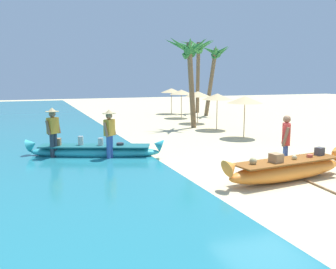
{
  "coord_description": "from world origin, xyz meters",
  "views": [
    {
      "loc": [
        -6.11,
        -8.37,
        2.79
      ],
      "look_at": [
        -1.8,
        3.02,
        0.9
      ],
      "focal_mm": 40.03,
      "sensor_mm": 36.0,
      "label": 1
    }
  ],
  "objects_px": {
    "palm_tree_tall_inland": "(189,54)",
    "paddle": "(333,192)",
    "person_tourist_customer": "(286,140)",
    "person_vendor_hatted": "(109,131)",
    "boat_orange_foreground": "(287,169)",
    "palm_tree_mid_cluster": "(198,52)",
    "person_vendor_assistant": "(53,130)",
    "boat_cyan_midground": "(95,151)",
    "palm_tree_leaning_seaward": "(215,58)"
  },
  "relations": [
    {
      "from": "boat_orange_foreground",
      "to": "person_vendor_hatted",
      "type": "distance_m",
      "value": 5.73
    },
    {
      "from": "palm_tree_tall_inland",
      "to": "paddle",
      "type": "bearing_deg",
      "value": -96.94
    },
    {
      "from": "person_tourist_customer",
      "to": "palm_tree_mid_cluster",
      "type": "xyz_separation_m",
      "value": [
        5.42,
        17.51,
        3.68
      ]
    },
    {
      "from": "person_vendor_hatted",
      "to": "person_tourist_customer",
      "type": "distance_m",
      "value": 5.58
    },
    {
      "from": "palm_tree_leaning_seaward",
      "to": "palm_tree_mid_cluster",
      "type": "bearing_deg",
      "value": 94.81
    },
    {
      "from": "person_tourist_customer",
      "to": "person_vendor_hatted",
      "type": "bearing_deg",
      "value": 144.19
    },
    {
      "from": "person_tourist_customer",
      "to": "palm_tree_tall_inland",
      "type": "distance_m",
      "value": 10.32
    },
    {
      "from": "boat_orange_foreground",
      "to": "palm_tree_mid_cluster",
      "type": "bearing_deg",
      "value": 71.96
    },
    {
      "from": "boat_orange_foreground",
      "to": "palm_tree_tall_inland",
      "type": "xyz_separation_m",
      "value": [
        1.77,
        10.58,
        3.65
      ]
    },
    {
      "from": "boat_orange_foreground",
      "to": "palm_tree_mid_cluster",
      "type": "xyz_separation_m",
      "value": [
        5.96,
        18.31,
        4.31
      ]
    },
    {
      "from": "person_vendor_hatted",
      "to": "palm_tree_leaning_seaward",
      "type": "bearing_deg",
      "value": 49.7
    },
    {
      "from": "boat_orange_foreground",
      "to": "person_vendor_assistant",
      "type": "bearing_deg",
      "value": 139.43
    },
    {
      "from": "boat_cyan_midground",
      "to": "paddle",
      "type": "height_order",
      "value": "boat_cyan_midground"
    },
    {
      "from": "boat_cyan_midground",
      "to": "person_vendor_assistant",
      "type": "xyz_separation_m",
      "value": [
        -1.33,
        0.24,
        0.77
      ]
    },
    {
      "from": "palm_tree_tall_inland",
      "to": "palm_tree_mid_cluster",
      "type": "height_order",
      "value": "palm_tree_mid_cluster"
    },
    {
      "from": "boat_orange_foreground",
      "to": "boat_cyan_midground",
      "type": "bearing_deg",
      "value": 133.34
    },
    {
      "from": "boat_cyan_midground",
      "to": "person_tourist_customer",
      "type": "bearing_deg",
      "value": -38.04
    },
    {
      "from": "boat_cyan_midground",
      "to": "palm_tree_tall_inland",
      "type": "distance_m",
      "value": 9.32
    },
    {
      "from": "boat_orange_foreground",
      "to": "person_tourist_customer",
      "type": "xyz_separation_m",
      "value": [
        0.54,
        0.8,
        0.63
      ]
    },
    {
      "from": "palm_tree_mid_cluster",
      "to": "person_vendor_hatted",
      "type": "bearing_deg",
      "value": -124.91
    },
    {
      "from": "palm_tree_leaning_seaward",
      "to": "person_vendor_hatted",
      "type": "bearing_deg",
      "value": -130.3
    },
    {
      "from": "boat_orange_foreground",
      "to": "palm_tree_tall_inland",
      "type": "height_order",
      "value": "palm_tree_tall_inland"
    },
    {
      "from": "person_tourist_customer",
      "to": "palm_tree_mid_cluster",
      "type": "height_order",
      "value": "palm_tree_mid_cluster"
    },
    {
      "from": "person_vendor_hatted",
      "to": "person_vendor_assistant",
      "type": "bearing_deg",
      "value": 154.25
    },
    {
      "from": "boat_cyan_midground",
      "to": "palm_tree_tall_inland",
      "type": "xyz_separation_m",
      "value": [
        6.16,
        5.93,
        3.72
      ]
    },
    {
      "from": "person_vendor_hatted",
      "to": "person_vendor_assistant",
      "type": "relative_size",
      "value": 0.98
    },
    {
      "from": "person_vendor_assistant",
      "to": "person_tourist_customer",
      "type": "bearing_deg",
      "value": -33.23
    },
    {
      "from": "boat_orange_foreground",
      "to": "person_vendor_assistant",
      "type": "xyz_separation_m",
      "value": [
        -5.72,
        4.89,
        0.71
      ]
    },
    {
      "from": "palm_tree_leaning_seaward",
      "to": "boat_cyan_midground",
      "type": "bearing_deg",
      "value": -132.87
    },
    {
      "from": "person_vendor_hatted",
      "to": "palm_tree_mid_cluster",
      "type": "distance_m",
      "value": 17.75
    },
    {
      "from": "person_vendor_assistant",
      "to": "palm_tree_leaning_seaward",
      "type": "xyz_separation_m",
      "value": [
        11.87,
        11.12,
        3.03
      ]
    },
    {
      "from": "person_vendor_hatted",
      "to": "palm_tree_mid_cluster",
      "type": "relative_size",
      "value": 0.3
    },
    {
      "from": "person_tourist_customer",
      "to": "paddle",
      "type": "relative_size",
      "value": 0.93
    },
    {
      "from": "person_vendor_hatted",
      "to": "palm_tree_leaning_seaward",
      "type": "height_order",
      "value": "palm_tree_leaning_seaward"
    },
    {
      "from": "boat_orange_foreground",
      "to": "person_tourist_customer",
      "type": "relative_size",
      "value": 2.5
    },
    {
      "from": "palm_tree_tall_inland",
      "to": "boat_orange_foreground",
      "type": "bearing_deg",
      "value": -99.48
    },
    {
      "from": "boat_orange_foreground",
      "to": "paddle",
      "type": "relative_size",
      "value": 2.32
    },
    {
      "from": "boat_cyan_midground",
      "to": "person_tourist_customer",
      "type": "xyz_separation_m",
      "value": [
        4.93,
        -3.86,
        0.69
      ]
    },
    {
      "from": "paddle",
      "to": "boat_cyan_midground",
      "type": "bearing_deg",
      "value": 128.24
    },
    {
      "from": "boat_orange_foreground",
      "to": "person_vendor_assistant",
      "type": "relative_size",
      "value": 2.37
    },
    {
      "from": "person_vendor_assistant",
      "to": "palm_tree_tall_inland",
      "type": "distance_m",
      "value": 9.85
    },
    {
      "from": "boat_cyan_midground",
      "to": "palm_tree_mid_cluster",
      "type": "relative_size",
      "value": 0.81
    },
    {
      "from": "person_vendor_assistant",
      "to": "paddle",
      "type": "xyz_separation_m",
      "value": [
        6.03,
        -6.21,
        -1.0
      ]
    },
    {
      "from": "person_vendor_hatted",
      "to": "person_tourist_customer",
      "type": "xyz_separation_m",
      "value": [
        4.52,
        -3.26,
        -0.05
      ]
    },
    {
      "from": "boat_cyan_midground",
      "to": "person_vendor_assistant",
      "type": "height_order",
      "value": "person_vendor_assistant"
    },
    {
      "from": "person_vendor_assistant",
      "to": "palm_tree_tall_inland",
      "type": "height_order",
      "value": "palm_tree_tall_inland"
    },
    {
      "from": "person_vendor_assistant",
      "to": "palm_tree_mid_cluster",
      "type": "relative_size",
      "value": 0.31
    },
    {
      "from": "palm_tree_tall_inland",
      "to": "paddle",
      "type": "relative_size",
      "value": 2.72
    },
    {
      "from": "person_tourist_customer",
      "to": "palm_tree_tall_inland",
      "type": "xyz_separation_m",
      "value": [
        1.23,
        9.79,
        3.03
      ]
    },
    {
      "from": "boat_orange_foreground",
      "to": "palm_tree_leaning_seaward",
      "type": "xyz_separation_m",
      "value": [
        6.16,
        16.01,
        3.74
      ]
    }
  ]
}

